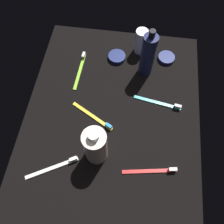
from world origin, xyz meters
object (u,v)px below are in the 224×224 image
at_px(cream_tin_left, 117,57).
at_px(toothbrush_lime, 80,69).
at_px(lotion_bottle, 148,55).
at_px(deodorant_stick, 141,41).
at_px(bodywash_bottle, 96,146).
at_px(toothbrush_red, 153,171).
at_px(toothbrush_yellow, 95,117).
at_px(toothbrush_white, 55,167).
at_px(toothbrush_teal, 160,103).
at_px(cream_tin_right, 166,58).

bearing_deg(cream_tin_left, toothbrush_lime, -60.82).
distance_m(lotion_bottle, toothbrush_lime, 0.28).
distance_m(deodorant_stick, cream_tin_left, 0.12).
height_order(bodywash_bottle, toothbrush_red, bodywash_bottle).
bearing_deg(lotion_bottle, deodorant_stick, -164.66).
height_order(toothbrush_yellow, cream_tin_left, toothbrush_yellow).
bearing_deg(toothbrush_white, bodywash_bottle, 115.81).
bearing_deg(bodywash_bottle, toothbrush_red, 80.17).
relative_size(deodorant_stick, toothbrush_teal, 0.60).
height_order(toothbrush_teal, toothbrush_lime, same).
distance_m(bodywash_bottle, toothbrush_red, 0.21).
bearing_deg(toothbrush_red, lotion_bottle, -172.09).
bearing_deg(bodywash_bottle, cream_tin_left, 177.93).
xyz_separation_m(bodywash_bottle, toothbrush_lime, (-0.34, -0.12, -0.08)).
bearing_deg(toothbrush_white, deodorant_stick, 156.27).
distance_m(toothbrush_yellow, toothbrush_red, 0.28).
bearing_deg(toothbrush_lime, toothbrush_yellow, 24.32).
bearing_deg(lotion_bottle, toothbrush_red, 7.91).
distance_m(toothbrush_yellow, toothbrush_white, 0.22).
distance_m(toothbrush_teal, cream_tin_left, 0.27).
distance_m(toothbrush_yellow, toothbrush_teal, 0.25).
relative_size(lotion_bottle, toothbrush_lime, 1.20).
relative_size(toothbrush_white, cream_tin_right, 2.40).
bearing_deg(toothbrush_yellow, lotion_bottle, 144.71).
bearing_deg(toothbrush_white, cream_tin_left, 163.30).
bearing_deg(toothbrush_teal, lotion_bottle, -154.23).
distance_m(bodywash_bottle, cream_tin_left, 0.43).
relative_size(deodorant_stick, cream_tin_right, 1.59).
relative_size(lotion_bottle, toothbrush_yellow, 1.33).
bearing_deg(deodorant_stick, toothbrush_yellow, -21.91).
height_order(toothbrush_red, toothbrush_lime, same).
height_order(toothbrush_yellow, toothbrush_teal, same).
relative_size(bodywash_bottle, deodorant_stick, 1.69).
bearing_deg(deodorant_stick, toothbrush_teal, 21.51).
height_order(lotion_bottle, toothbrush_yellow, lotion_bottle).
bearing_deg(toothbrush_red, toothbrush_white, -84.74).
distance_m(deodorant_stick, toothbrush_red, 0.52).
distance_m(toothbrush_teal, cream_tin_right, 0.22).
relative_size(toothbrush_lime, cream_tin_right, 2.65).
bearing_deg(bodywash_bottle, toothbrush_white, -64.19).
relative_size(toothbrush_yellow, cream_tin_left, 2.28).
bearing_deg(bodywash_bottle, deodorant_stick, 167.35).
distance_m(toothbrush_yellow, cream_tin_left, 0.29).
distance_m(lotion_bottle, bodywash_bottle, 0.39).
bearing_deg(toothbrush_white, toothbrush_red, 95.26).
xyz_separation_m(deodorant_stick, toothbrush_teal, (0.25, 0.10, -0.05)).
xyz_separation_m(toothbrush_yellow, cream_tin_left, (-0.29, 0.05, 0.00)).
bearing_deg(toothbrush_yellow, toothbrush_white, -26.78).
height_order(toothbrush_white, cream_tin_right, toothbrush_white).
relative_size(lotion_bottle, toothbrush_white, 1.33).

